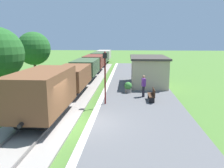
{
  "coord_description": "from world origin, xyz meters",
  "views": [
    {
      "loc": [
        2.38,
        -11.6,
        4.78
      ],
      "look_at": [
        1.25,
        4.66,
        1.48
      ],
      "focal_mm": 36.34,
      "sensor_mm": 36.0,
      "label": 1
    }
  ],
  "objects_px": {
    "bench_down_platform": "(143,74)",
    "person_waiting": "(144,85)",
    "tree_trackside_far": "(34,49)",
    "potted_planter": "(128,87)",
    "freight_train": "(90,65)",
    "station_hut": "(148,70)",
    "bench_near_hut": "(152,95)",
    "lamp_post_near": "(105,68)"
  },
  "relations": [
    {
      "from": "bench_down_platform",
      "to": "person_waiting",
      "type": "relative_size",
      "value": 0.88
    },
    {
      "from": "bench_down_platform",
      "to": "tree_trackside_far",
      "type": "relative_size",
      "value": 0.27
    },
    {
      "from": "bench_down_platform",
      "to": "potted_planter",
      "type": "relative_size",
      "value": 1.64
    },
    {
      "from": "freight_train",
      "to": "tree_trackside_far",
      "type": "height_order",
      "value": "tree_trackside_far"
    },
    {
      "from": "station_hut",
      "to": "bench_near_hut",
      "type": "relative_size",
      "value": 3.87
    },
    {
      "from": "person_waiting",
      "to": "lamp_post_near",
      "type": "xyz_separation_m",
      "value": [
        -2.8,
        -2.16,
        1.62
      ]
    },
    {
      "from": "freight_train",
      "to": "person_waiting",
      "type": "relative_size",
      "value": 22.92
    },
    {
      "from": "bench_near_hut",
      "to": "tree_trackside_far",
      "type": "height_order",
      "value": "tree_trackside_far"
    },
    {
      "from": "bench_near_hut",
      "to": "potted_planter",
      "type": "height_order",
      "value": "potted_planter"
    },
    {
      "from": "freight_train",
      "to": "person_waiting",
      "type": "height_order",
      "value": "freight_train"
    },
    {
      "from": "freight_train",
      "to": "bench_down_platform",
      "type": "distance_m",
      "value": 6.88
    },
    {
      "from": "bench_near_hut",
      "to": "tree_trackside_far",
      "type": "xyz_separation_m",
      "value": [
        -12.25,
        8.46,
        2.93
      ]
    },
    {
      "from": "freight_train",
      "to": "station_hut",
      "type": "relative_size",
      "value": 6.76
    },
    {
      "from": "station_hut",
      "to": "potted_planter",
      "type": "height_order",
      "value": "station_hut"
    },
    {
      "from": "bench_down_platform",
      "to": "potted_planter",
      "type": "distance_m",
      "value": 7.73
    },
    {
      "from": "bench_down_platform",
      "to": "potted_planter",
      "type": "xyz_separation_m",
      "value": [
        -1.76,
        -7.53,
        0.0
      ]
    },
    {
      "from": "station_hut",
      "to": "bench_near_hut",
      "type": "bearing_deg",
      "value": -91.9
    },
    {
      "from": "station_hut",
      "to": "bench_down_platform",
      "type": "height_order",
      "value": "station_hut"
    },
    {
      "from": "lamp_post_near",
      "to": "bench_down_platform",
      "type": "bearing_deg",
      "value": 72.98
    },
    {
      "from": "bench_near_hut",
      "to": "potted_planter",
      "type": "bearing_deg",
      "value": 125.87
    },
    {
      "from": "bench_near_hut",
      "to": "potted_planter",
      "type": "distance_m",
      "value": 3.0
    },
    {
      "from": "freight_train",
      "to": "bench_down_platform",
      "type": "height_order",
      "value": "freight_train"
    },
    {
      "from": "station_hut",
      "to": "potted_planter",
      "type": "relative_size",
      "value": 6.33
    },
    {
      "from": "bench_down_platform",
      "to": "lamp_post_near",
      "type": "height_order",
      "value": "lamp_post_near"
    },
    {
      "from": "bench_near_hut",
      "to": "tree_trackside_far",
      "type": "distance_m",
      "value": 15.17
    },
    {
      "from": "station_hut",
      "to": "potted_planter",
      "type": "xyz_separation_m",
      "value": [
        -1.96,
        -3.65,
        -0.93
      ]
    },
    {
      "from": "freight_train",
      "to": "lamp_post_near",
      "type": "xyz_separation_m",
      "value": [
        3.24,
        -12.76,
        1.35
      ]
    },
    {
      "from": "potted_planter",
      "to": "tree_trackside_far",
      "type": "distance_m",
      "value": 12.44
    },
    {
      "from": "person_waiting",
      "to": "potted_planter",
      "type": "xyz_separation_m",
      "value": [
        -1.2,
        1.28,
        -0.46
      ]
    },
    {
      "from": "person_waiting",
      "to": "potted_planter",
      "type": "bearing_deg",
      "value": -62.18
    },
    {
      "from": "bench_down_platform",
      "to": "lamp_post_near",
      "type": "xyz_separation_m",
      "value": [
        -3.36,
        -10.97,
        2.08
      ]
    },
    {
      "from": "tree_trackside_far",
      "to": "potted_planter",
      "type": "bearing_deg",
      "value": -29.87
    },
    {
      "from": "bench_down_platform",
      "to": "freight_train",
      "type": "bearing_deg",
      "value": 164.82
    },
    {
      "from": "bench_down_platform",
      "to": "lamp_post_near",
      "type": "relative_size",
      "value": 0.41
    },
    {
      "from": "bench_near_hut",
      "to": "lamp_post_near",
      "type": "bearing_deg",
      "value": -163.38
    },
    {
      "from": "bench_near_hut",
      "to": "tree_trackside_far",
      "type": "relative_size",
      "value": 0.27
    },
    {
      "from": "person_waiting",
      "to": "station_hut",
      "type": "bearing_deg",
      "value": -114.16
    },
    {
      "from": "bench_near_hut",
      "to": "freight_train",
      "type": "bearing_deg",
      "value": 119.31
    },
    {
      "from": "station_hut",
      "to": "bench_down_platform",
      "type": "xyz_separation_m",
      "value": [
        -0.2,
        3.88,
        -0.93
      ]
    },
    {
      "from": "bench_down_platform",
      "to": "tree_trackside_far",
      "type": "distance_m",
      "value": 12.68
    },
    {
      "from": "station_hut",
      "to": "person_waiting",
      "type": "bearing_deg",
      "value": -98.79
    },
    {
      "from": "tree_trackside_far",
      "to": "station_hut",
      "type": "bearing_deg",
      "value": -10.77
    }
  ]
}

